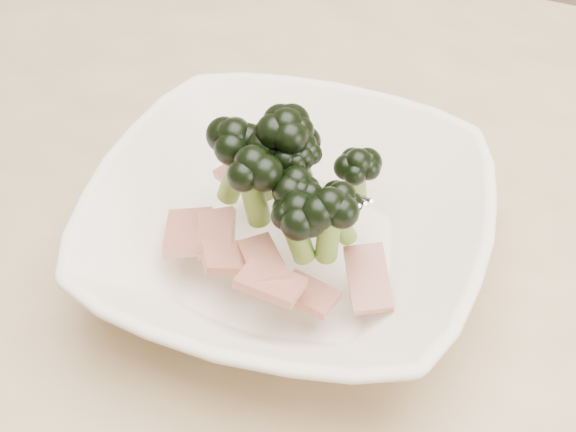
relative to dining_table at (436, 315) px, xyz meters
The scene contains 2 objects.
dining_table is the anchor object (origin of this frame).
broccoli_dish 0.19m from the dining_table, 145.82° to the right, with size 0.31×0.31×0.13m.
Camera 1 is at (0.05, -0.45, 1.21)m, focal length 50.00 mm.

